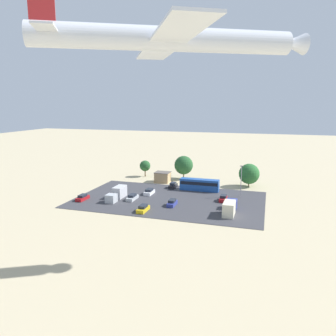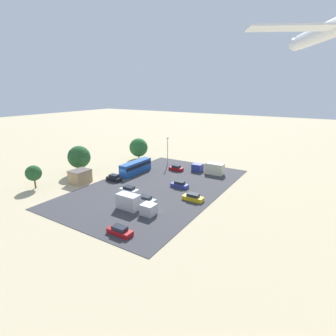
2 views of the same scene
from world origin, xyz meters
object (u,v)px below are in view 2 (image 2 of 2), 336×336
(parked_truck_0, at_px, (134,204))
(parked_car_4, at_px, (120,231))
(parked_car_1, at_px, (193,197))
(parked_truck_1, at_px, (210,168))
(shed_building, at_px, (80,176))
(parked_car_2, at_px, (145,200))
(bus, at_px, (136,167))
(parked_car_5, at_px, (176,168))
(parked_car_3, at_px, (114,178))
(parked_car_0, at_px, (129,190))
(parked_car_6, at_px, (180,185))

(parked_truck_0, bearing_deg, parked_car_4, 24.33)
(parked_truck_0, bearing_deg, parked_car_1, 143.47)
(parked_truck_1, bearing_deg, shed_building, 134.39)
(parked_car_2, xyz_separation_m, parked_car_4, (12.49, 4.12, -0.01))
(bus, xyz_separation_m, parked_car_5, (-8.15, 8.57, -1.16))
(parked_car_5, xyz_separation_m, parked_truck_1, (-2.77, 9.40, 0.75))
(parked_car_1, relative_size, parked_truck_0, 0.53)
(parked_car_3, relative_size, parked_car_4, 0.91)
(parked_car_0, bearing_deg, parked_car_4, 35.26)
(shed_building, height_order, parked_car_3, shed_building)
(bus, xyz_separation_m, parked_car_1, (8.78, 22.61, -1.18))
(bus, distance_m, parked_car_3, 8.36)
(bus, relative_size, parked_truck_1, 1.23)
(bus, relative_size, parked_car_0, 2.59)
(parked_truck_1, bearing_deg, parked_truck_0, 174.09)
(parked_car_1, bearing_deg, parked_car_5, -140.34)
(parked_car_1, xyz_separation_m, parked_truck_1, (-19.70, -4.63, 0.78))
(bus, distance_m, parked_car_6, 16.72)
(parked_truck_1, bearing_deg, parked_car_4, -179.06)
(shed_building, height_order, parked_car_6, shed_building)
(parked_car_5, height_order, parked_car_6, parked_car_5)
(parked_car_6, bearing_deg, parked_truck_0, 174.70)
(parked_car_0, bearing_deg, parked_car_2, 69.47)
(parked_car_2, bearing_deg, parked_car_3, 65.83)
(parked_car_2, height_order, parked_car_3, parked_car_3)
(bus, height_order, parked_car_0, bus)
(shed_building, distance_m, parked_car_5, 26.96)
(parked_car_4, bearing_deg, bus, 34.03)
(parked_car_5, bearing_deg, parked_truck_0, 12.91)
(parked_truck_0, bearing_deg, parked_car_0, -134.21)
(parked_car_0, relative_size, parked_car_6, 1.02)
(parked_car_4, distance_m, parked_truck_0, 9.14)
(parked_car_3, bearing_deg, parked_car_1, -91.31)
(parked_car_1, xyz_separation_m, parked_car_2, (6.28, -8.12, -0.03))
(bus, xyz_separation_m, parked_car_4, (27.55, 18.60, -1.22))
(parked_car_4, xyz_separation_m, parked_car_5, (-35.69, -10.03, 0.06))
(parked_car_2, relative_size, parked_car_4, 1.05)
(bus, distance_m, parked_car_2, 20.93)
(bus, height_order, parked_car_3, bus)
(parked_car_5, bearing_deg, parked_car_0, -1.36)
(parked_car_0, distance_m, parked_car_1, 15.04)
(parked_car_4, relative_size, parked_car_5, 1.08)
(bus, height_order, parked_car_4, bus)
(parked_car_3, distance_m, parked_car_5, 18.83)
(parked_car_0, height_order, parked_car_5, parked_car_5)
(parked_car_5, distance_m, parked_car_6, 13.99)
(parked_car_1, bearing_deg, shed_building, -80.60)
(parked_car_6, bearing_deg, parked_truck_1, -6.58)
(parked_car_6, bearing_deg, parked_car_0, 138.02)
(parked_car_3, distance_m, parked_car_4, 27.28)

